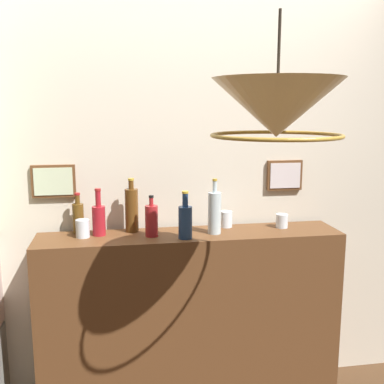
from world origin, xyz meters
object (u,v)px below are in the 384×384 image
liquor_bottle_whiskey (215,212)px  glass_tumbler_rocks (226,219)px  glass_tumbler_highball (83,228)px  pendant_lamp (277,110)px  liquor_bottle_brandy (185,221)px  glass_tumbler_shot (282,221)px  liquor_bottle_sherry (132,209)px  liquor_bottle_tequila (99,219)px  liquor_bottle_bourbon (152,220)px  liquor_bottle_port (78,217)px

liquor_bottle_whiskey → glass_tumbler_rocks: (0.10, 0.13, -0.08)m
glass_tumbler_highball → pendant_lamp: 1.29m
liquor_bottle_brandy → glass_tumbler_shot: bearing=12.3°
liquor_bottle_brandy → liquor_bottle_sherry: size_ratio=0.85×
liquor_bottle_tequila → liquor_bottle_sherry: (0.19, 0.05, 0.04)m
glass_tumbler_rocks → pendant_lamp: size_ratio=0.18×
pendant_lamp → liquor_bottle_tequila: bearing=133.5°
glass_tumbler_highball → liquor_bottle_bourbon: bearing=-6.4°
glass_tumbler_rocks → pendant_lamp: pendant_lamp is taller
liquor_bottle_bourbon → liquor_bottle_brandy: 0.19m
liquor_bottle_bourbon → glass_tumbler_highball: 0.38m
liquor_bottle_whiskey → liquor_bottle_sherry: 0.48m
liquor_bottle_sherry → glass_tumbler_rocks: liquor_bottle_sherry is taller
glass_tumbler_rocks → pendant_lamp: (-0.01, -0.84, 0.65)m
liquor_bottle_tequila → liquor_bottle_brandy: bearing=-17.1°
liquor_bottle_whiskey → liquor_bottle_tequila: size_ratio=1.19×
liquor_bottle_tequila → glass_tumbler_rocks: 0.75m
liquor_bottle_brandy → pendant_lamp: pendant_lamp is taller
liquor_bottle_whiskey → liquor_bottle_sherry: size_ratio=1.01×
liquor_bottle_whiskey → liquor_bottle_brandy: liquor_bottle_whiskey is taller
liquor_bottle_bourbon → liquor_bottle_sherry: liquor_bottle_sherry is taller
liquor_bottle_whiskey → liquor_bottle_tequila: liquor_bottle_whiskey is taller
liquor_bottle_tequila → liquor_bottle_brandy: (0.47, -0.14, 0.00)m
liquor_bottle_tequila → glass_tumbler_shot: 1.07m
glass_tumbler_rocks → glass_tumbler_highball: size_ratio=0.97×
liquor_bottle_brandy → liquor_bottle_sherry: (-0.28, 0.19, 0.03)m
liquor_bottle_port → glass_tumbler_rocks: (0.86, -0.01, -0.04)m
liquor_bottle_whiskey → glass_tumbler_shot: size_ratio=3.83×
liquor_bottle_port → liquor_bottle_brandy: bearing=-20.1°
liquor_bottle_bourbon → glass_tumbler_rocks: bearing=15.7°
liquor_bottle_whiskey → glass_tumbler_highball: bearing=176.7°
liquor_bottle_bourbon → liquor_bottle_port: 0.43m
liquor_bottle_brandy → glass_tumbler_highball: size_ratio=2.65×
glass_tumbler_rocks → glass_tumbler_highball: 0.84m
liquor_bottle_brandy → glass_tumbler_rocks: bearing=36.0°
liquor_bottle_bourbon → glass_tumbler_rocks: 0.48m
liquor_bottle_sherry → glass_tumbler_shot: size_ratio=3.79×
liquor_bottle_port → pendant_lamp: pendant_lamp is taller
liquor_bottle_tequila → glass_tumbler_shot: (1.07, -0.01, -0.05)m
glass_tumbler_shot → pendant_lamp: 1.06m
liquor_bottle_port → liquor_bottle_bourbon: bearing=-19.0°
liquor_bottle_sherry → pendant_lamp: bearing=-56.1°
liquor_bottle_sherry → liquor_bottle_port: bearing=175.7°
liquor_bottle_sherry → glass_tumbler_highball: size_ratio=3.13×
liquor_bottle_whiskey → glass_tumbler_rocks: 0.18m
liquor_bottle_port → glass_tumbler_highball: liquor_bottle_port is taller
liquor_bottle_port → liquor_bottle_tequila: bearing=-30.7°
liquor_bottle_bourbon → liquor_bottle_whiskey: liquor_bottle_whiskey is taller
liquor_bottle_tequila → liquor_bottle_port: bearing=149.3°
liquor_bottle_bourbon → glass_tumbler_rocks: liquor_bottle_bourbon is taller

